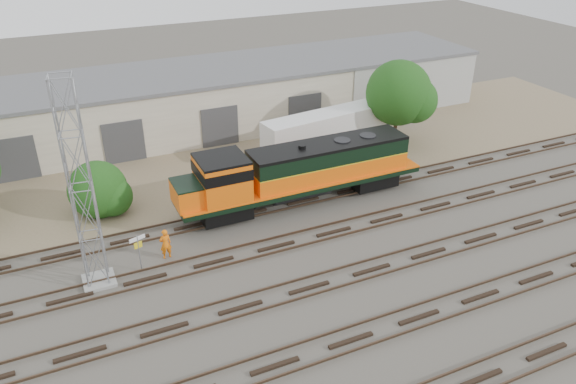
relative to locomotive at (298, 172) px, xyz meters
name	(u,v)px	position (x,y,z in m)	size (l,w,h in m)	color
ground	(286,260)	(-3.57, -6.00, -2.42)	(140.00, 140.00, 0.00)	#47423A
dirt_strip	(209,162)	(-3.57, 9.00, -2.41)	(80.00, 16.00, 0.02)	#726047
tracks	(309,288)	(-3.57, -9.00, -2.34)	(80.00, 20.40, 0.28)	black
warehouse	(181,101)	(-3.52, 16.98, 0.24)	(58.40, 10.40, 5.30)	beige
locomotive	(298,172)	(0.00, 0.00, 0.00)	(17.58, 3.08, 4.22)	black
signal_tower	(82,191)	(-13.92, -3.57, 3.31)	(1.73, 1.73, 11.76)	gray
sign_post	(138,247)	(-11.55, -3.50, -0.78)	(0.93, 0.33, 2.35)	gray
worker	(165,244)	(-9.91, -2.77, -1.46)	(0.70, 0.46, 1.93)	orange
semi_trailer	(330,127)	(6.22, 6.84, -0.20)	(11.65, 3.82, 3.52)	white
dumpster_blue	(401,113)	(15.95, 10.51, -1.67)	(1.60, 1.50, 1.50)	navy
dumpster_red	(364,113)	(12.86, 12.15, -1.72)	(1.50, 1.40, 1.40)	maroon
tree_mid	(101,191)	(-12.44, 4.27, -0.80)	(4.09, 3.90, 3.90)	#382619
tree_east	(403,95)	(12.34, 5.73, 2.04)	(5.68, 5.41, 7.31)	#382619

